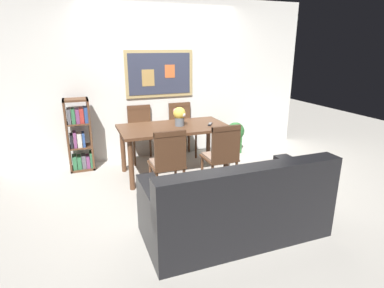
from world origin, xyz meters
TOP-DOWN VIEW (x-y plane):
  - ground_plane at (0.00, 0.00)m, footprint 12.00×12.00m
  - wall_back_with_painting at (-0.00, 1.34)m, footprint 5.20×0.14m
  - dining_table at (-0.12, 0.38)m, footprint 1.56×0.84m
  - dining_chair_far_left at (-0.45, 1.14)m, footprint 0.40×0.41m
  - dining_chair_near_left at (-0.45, -0.41)m, footprint 0.40×0.41m
  - dining_chair_near_right at (0.27, -0.43)m, footprint 0.40×0.41m
  - dining_chair_far_right at (0.26, 1.14)m, footprint 0.40×0.41m
  - leather_couch at (-0.04, -1.41)m, footprint 1.80×0.84m
  - bookshelf at (-1.42, 1.04)m, footprint 0.36×0.28m
  - potted_ivy at (1.23, 0.97)m, footprint 0.31×0.31m
  - flower_vase at (-0.03, 0.37)m, footprint 0.19×0.19m
  - tv_remote at (0.41, 0.27)m, footprint 0.12×0.15m

SIDE VIEW (x-z plane):
  - ground_plane at x=0.00m, z-range 0.00..0.00m
  - potted_ivy at x=1.23m, z-range 0.03..0.57m
  - leather_couch at x=-0.04m, z-range -0.11..0.73m
  - bookshelf at x=-1.42m, z-range -0.03..1.07m
  - dining_chair_far_left at x=-0.45m, z-range 0.08..0.99m
  - dining_chair_near_left at x=-0.45m, z-range 0.08..0.99m
  - dining_chair_near_right at x=0.27m, z-range 0.08..0.99m
  - dining_chair_far_right at x=0.26m, z-range 0.08..0.99m
  - dining_table at x=-0.12m, z-range 0.27..1.00m
  - tv_remote at x=0.41m, z-range 0.73..0.75m
  - flower_vase at x=-0.03m, z-range 0.75..1.02m
  - wall_back_with_painting at x=0.00m, z-range 0.00..2.60m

